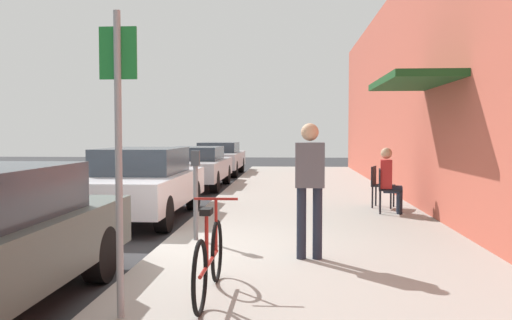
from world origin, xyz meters
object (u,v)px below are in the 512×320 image
street_sign (119,140)px  seated_patron_0 (389,178)px  parked_car_2 (196,166)px  cafe_chair_1 (379,184)px  parked_car_3 (219,158)px  cafe_chair_0 (386,187)px  parked_car_1 (141,183)px  bicycle_0 (209,260)px  pedestrian_standing (310,179)px  parking_meter (196,188)px

street_sign → seated_patron_0: bearing=61.5°
parked_car_2 → cafe_chair_1: parked_car_2 is taller
parked_car_3 → cafe_chair_0: (4.82, -10.94, -0.08)m
street_sign → parked_car_1: bearing=104.3°
street_sign → cafe_chair_1: size_ratio=2.99×
parked_car_3 → bicycle_0: bearing=-82.5°
cafe_chair_1 → parked_car_2: bearing=134.8°
parked_car_2 → pedestrian_standing: pedestrian_standing is taller
parked_car_3 → seated_patron_0: 11.99m
parked_car_1 → bicycle_0: bearing=-67.6°
pedestrian_standing → parked_car_2: bearing=108.2°
parked_car_1 → pedestrian_standing: size_ratio=2.59×
cafe_chair_0 → pedestrian_standing: (-1.64, -3.99, 0.50)m
cafe_chair_0 → pedestrian_standing: pedestrian_standing is taller
parked_car_2 → parking_meter: 8.71m
pedestrian_standing → parked_car_1: bearing=131.1°
street_sign → cafe_chair_0: street_sign is taller
parked_car_2 → cafe_chair_0: bearing=-49.6°
parking_meter → parked_car_1: bearing=121.3°
street_sign → cafe_chair_0: size_ratio=2.99×
parked_car_1 → parked_car_3: bearing=90.0°
bicycle_0 → seated_patron_0: size_ratio=1.33×
seated_patron_0 → parking_meter: bearing=-139.1°
cafe_chair_1 → pedestrian_standing: bearing=-108.9°
parking_meter → parked_car_3: bearing=96.4°
seated_patron_0 → pedestrian_standing: pedestrian_standing is taller
parked_car_2 → street_sign: (1.50, -11.92, 0.96)m
cafe_chair_0 → bicycle_0: bearing=-115.3°
cafe_chair_1 → pedestrian_standing: size_ratio=0.51×
parked_car_3 → street_sign: (1.50, -17.18, 0.94)m
parked_car_2 → parked_car_3: 5.26m
cafe_chair_0 → street_sign: bearing=-118.0°
parked_car_3 → cafe_chair_1: (4.83, -10.13, -0.08)m
parked_car_3 → seated_patron_0: bearing=-66.0°
seated_patron_0 → pedestrian_standing: bearing=-113.1°
parked_car_3 → pedestrian_standing: pedestrian_standing is taller
parking_meter → seated_patron_0: size_ratio=1.02×
bicycle_0 → cafe_chair_0: 6.22m
seated_patron_0 → cafe_chair_1: 0.84m
bicycle_0 → seated_patron_0: (2.71, 5.61, 0.34)m
parked_car_1 → pedestrian_standing: (3.18, -3.65, 0.40)m
cafe_chair_1 → seated_patron_0: bearing=-86.1°
parked_car_3 → parking_meter: parking_meter is taller
bicycle_0 → parking_meter: bearing=102.9°
parked_car_1 → parked_car_2: 6.02m
bicycle_0 → cafe_chair_1: 6.95m
cafe_chair_0 → cafe_chair_1: same height
parked_car_2 → parked_car_3: parked_car_3 is taller
street_sign → parking_meter: bearing=89.1°
parked_car_2 → street_sign: bearing=-82.8°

